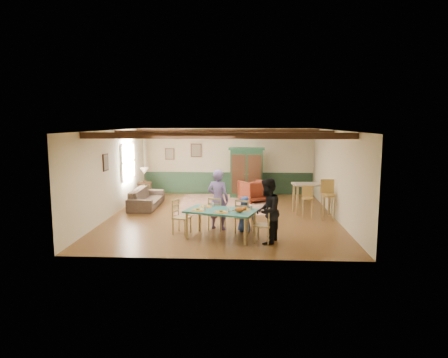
{
  "coord_description": "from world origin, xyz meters",
  "views": [
    {
      "loc": [
        0.71,
        -12.3,
        2.94
      ],
      "look_at": [
        0.04,
        0.26,
        1.15
      ],
      "focal_mm": 32.0,
      "sensor_mm": 36.0,
      "label": 1
    }
  ],
  "objects_px": {
    "dining_chair_far_left": "(217,213)",
    "person_man": "(218,199)",
    "table_lamp": "(144,175)",
    "counter_table": "(311,198)",
    "armoire": "(247,173)",
    "dining_chair_far_right": "(244,216)",
    "person_child": "(245,214)",
    "dining_chair_end_left": "(182,217)",
    "dining_chair_end_right": "(263,224)",
    "person_woman": "(267,211)",
    "armchair": "(253,191)",
    "dining_table": "(221,224)",
    "bar_stool_right": "(328,200)",
    "cat": "(240,209)",
    "end_table": "(145,191)",
    "sofa": "(146,198)",
    "bar_stool_left": "(307,202)"
  },
  "relations": [
    {
      "from": "dining_table",
      "to": "sofa",
      "type": "xyz_separation_m",
      "value": [
        -2.83,
        3.63,
        -0.04
      ]
    },
    {
      "from": "dining_chair_end_left",
      "to": "dining_chair_far_left",
      "type": "bearing_deg",
      "value": -46.17
    },
    {
      "from": "table_lamp",
      "to": "bar_stool_left",
      "type": "relative_size",
      "value": 0.58
    },
    {
      "from": "sofa",
      "to": "bar_stool_right",
      "type": "distance_m",
      "value": 6.16
    },
    {
      "from": "dining_chair_far_right",
      "to": "cat",
      "type": "xyz_separation_m",
      "value": [
        -0.1,
        -0.8,
        0.35
      ]
    },
    {
      "from": "dining_table",
      "to": "person_man",
      "type": "height_order",
      "value": "person_man"
    },
    {
      "from": "counter_table",
      "to": "armchair",
      "type": "bearing_deg",
      "value": 135.05
    },
    {
      "from": "dining_table",
      "to": "dining_chair_end_right",
      "type": "distance_m",
      "value": 1.12
    },
    {
      "from": "dining_chair_far_left",
      "to": "dining_chair_end_right",
      "type": "bearing_deg",
      "value": 155.08
    },
    {
      "from": "person_man",
      "to": "end_table",
      "type": "distance_m",
      "value": 5.37
    },
    {
      "from": "person_woman",
      "to": "armchair",
      "type": "height_order",
      "value": "person_woman"
    },
    {
      "from": "dining_chair_far_left",
      "to": "sofa",
      "type": "bearing_deg",
      "value": -29.05
    },
    {
      "from": "dining_chair_end_left",
      "to": "dining_chair_end_right",
      "type": "relative_size",
      "value": 1.0
    },
    {
      "from": "bar_stool_right",
      "to": "person_woman",
      "type": "bearing_deg",
      "value": -127.52
    },
    {
      "from": "dining_chair_far_right",
      "to": "table_lamp",
      "type": "relative_size",
      "value": 1.59
    },
    {
      "from": "armoire",
      "to": "armchair",
      "type": "bearing_deg",
      "value": -71.74
    },
    {
      "from": "dining_chair_far_left",
      "to": "dining_chair_end_right",
      "type": "xyz_separation_m",
      "value": [
        1.22,
        -1.12,
        0.0
      ]
    },
    {
      "from": "armchair",
      "to": "dining_chair_end_left",
      "type": "bearing_deg",
      "value": 34.04
    },
    {
      "from": "dining_chair_far_left",
      "to": "person_man",
      "type": "xyz_separation_m",
      "value": [
        0.02,
        0.07,
        0.38
      ]
    },
    {
      "from": "dining_chair_end_right",
      "to": "person_woman",
      "type": "xyz_separation_m",
      "value": [
        0.09,
        -0.03,
        0.34
      ]
    },
    {
      "from": "dining_chair_far_right",
      "to": "bar_stool_left",
      "type": "xyz_separation_m",
      "value": [
        1.96,
        1.75,
        0.04
      ]
    },
    {
      "from": "dining_chair_end_right",
      "to": "bar_stool_right",
      "type": "relative_size",
      "value": 0.76
    },
    {
      "from": "person_woman",
      "to": "cat",
      "type": "height_order",
      "value": "person_woman"
    },
    {
      "from": "dining_chair_far_right",
      "to": "person_child",
      "type": "distance_m",
      "value": 0.08
    },
    {
      "from": "cat",
      "to": "armchair",
      "type": "bearing_deg",
      "value": 102.76
    },
    {
      "from": "armoire",
      "to": "sofa",
      "type": "relative_size",
      "value": 0.9
    },
    {
      "from": "dining_chair_end_right",
      "to": "end_table",
      "type": "bearing_deg",
      "value": -124.02
    },
    {
      "from": "end_table",
      "to": "counter_table",
      "type": "relative_size",
      "value": 0.54
    },
    {
      "from": "dining_table",
      "to": "person_woman",
      "type": "height_order",
      "value": "person_woman"
    },
    {
      "from": "person_man",
      "to": "dining_chair_far_left",
      "type": "bearing_deg",
      "value": 90.0
    },
    {
      "from": "counter_table",
      "to": "dining_chair_far_right",
      "type": "bearing_deg",
      "value": -132.32
    },
    {
      "from": "person_man",
      "to": "cat",
      "type": "bearing_deg",
      "value": 136.55
    },
    {
      "from": "person_woman",
      "to": "bar_stool_right",
      "type": "relative_size",
      "value": 1.31
    },
    {
      "from": "dining_chair_far_right",
      "to": "table_lamp",
      "type": "xyz_separation_m",
      "value": [
        -3.86,
        4.62,
        0.46
      ]
    },
    {
      "from": "bar_stool_left",
      "to": "bar_stool_right",
      "type": "xyz_separation_m",
      "value": [
        0.59,
        -0.18,
        0.11
      ]
    },
    {
      "from": "cat",
      "to": "end_table",
      "type": "relative_size",
      "value": 0.55
    },
    {
      "from": "dining_table",
      "to": "counter_table",
      "type": "height_order",
      "value": "counter_table"
    },
    {
      "from": "person_man",
      "to": "table_lamp",
      "type": "xyz_separation_m",
      "value": [
        -3.15,
        4.31,
        0.09
      ]
    },
    {
      "from": "table_lamp",
      "to": "counter_table",
      "type": "distance_m",
      "value": 6.45
    },
    {
      "from": "armoire",
      "to": "counter_table",
      "type": "distance_m",
      "value": 3.48
    },
    {
      "from": "person_man",
      "to": "person_child",
      "type": "bearing_deg",
      "value": -180.0
    },
    {
      "from": "dining_chair_far_left",
      "to": "end_table",
      "type": "bearing_deg",
      "value": -36.8
    },
    {
      "from": "person_woman",
      "to": "cat",
      "type": "xyz_separation_m",
      "value": [
        -0.68,
        0.11,
        0.01
      ]
    },
    {
      "from": "dining_chair_end_left",
      "to": "cat",
      "type": "distance_m",
      "value": 1.69
    },
    {
      "from": "dining_chair_far_left",
      "to": "cat",
      "type": "bearing_deg",
      "value": 139.2
    },
    {
      "from": "armchair",
      "to": "table_lamp",
      "type": "relative_size",
      "value": 1.55
    },
    {
      "from": "dining_chair_far_right",
      "to": "dining_chair_end_right",
      "type": "distance_m",
      "value": 1.01
    },
    {
      "from": "dining_table",
      "to": "armchair",
      "type": "xyz_separation_m",
      "value": [
        0.92,
        4.77,
        0.05
      ]
    },
    {
      "from": "dining_table",
      "to": "dining_chair_far_right",
      "type": "bearing_deg",
      "value": 43.21
    },
    {
      "from": "cat",
      "to": "armchair",
      "type": "distance_m",
      "value": 5.06
    }
  ]
}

